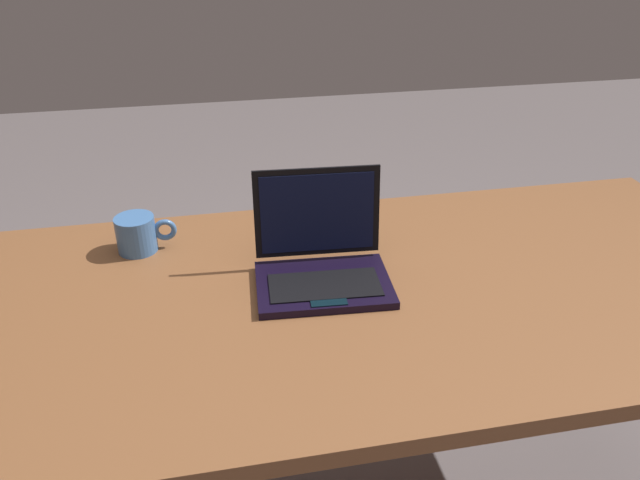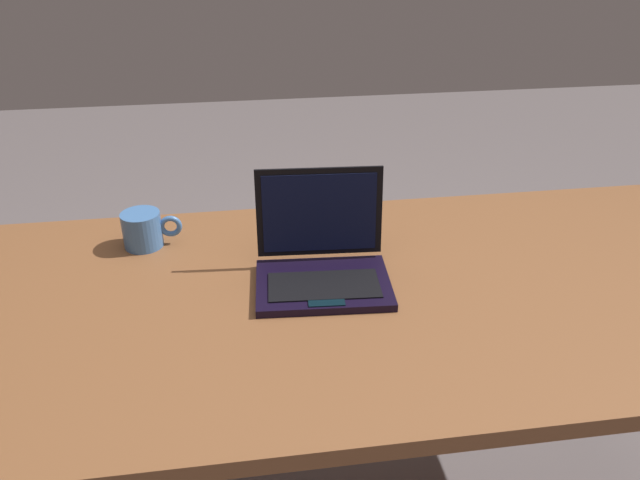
% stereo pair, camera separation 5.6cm
% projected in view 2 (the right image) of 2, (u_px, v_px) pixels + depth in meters
% --- Properties ---
extents(desk, '(1.77, 0.82, 0.75)m').
position_uv_depth(desk, '(371.00, 319.00, 1.31)').
color(desk, brown).
rests_on(desk, ground).
extents(laptop_front, '(0.29, 0.23, 0.22)m').
position_uv_depth(laptop_front, '(322.00, 261.00, 1.28)').
color(laptop_front, black).
rests_on(laptop_front, desk).
extents(coffee_mug, '(0.13, 0.09, 0.08)m').
position_uv_depth(coffee_mug, '(144.00, 229.00, 1.41)').
color(coffee_mug, '#4170AD').
rests_on(coffee_mug, desk).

